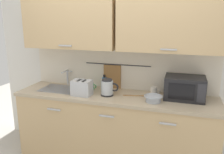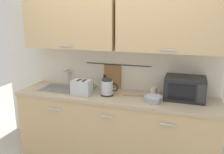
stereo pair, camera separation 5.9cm
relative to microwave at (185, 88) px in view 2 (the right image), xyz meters
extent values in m
cube|color=tan|center=(-0.84, -0.11, -0.61)|extent=(2.50, 0.60, 0.86)
cube|color=#B7B7BC|center=(-1.53, -0.42, -0.30)|extent=(0.18, 0.02, 0.02)
cube|color=#B7B7BC|center=(-0.84, -0.42, -0.30)|extent=(0.18, 0.02, 0.02)
cube|color=#B7B7BC|center=(-0.15, -0.42, -0.30)|extent=(0.18, 0.02, 0.02)
cube|color=tan|center=(-0.84, -0.11, -0.16)|extent=(2.53, 0.63, 0.04)
cube|color=#9EA0A5|center=(-1.62, -0.09, -0.18)|extent=(0.52, 0.38, 0.09)
cube|color=silver|center=(-0.84, 0.22, 0.21)|extent=(3.70, 0.06, 2.50)
cube|color=beige|center=(-0.84, 0.19, 0.14)|extent=(2.50, 0.01, 0.55)
cube|color=tan|center=(-1.47, 0.03, 0.77)|extent=(1.23, 0.33, 0.70)
cube|color=#B7B7BC|center=(-1.47, -0.15, 0.47)|extent=(0.18, 0.01, 0.02)
cube|color=tan|center=(-0.20, 0.03, 0.77)|extent=(1.23, 0.33, 0.70)
cube|color=#B7B7BC|center=(-0.20, -0.15, 0.47)|extent=(0.18, 0.01, 0.02)
cylinder|color=#333338|center=(-0.88, 0.17, 0.19)|extent=(0.90, 0.01, 0.01)
cube|color=olive|center=(-0.95, 0.17, 0.01)|extent=(0.24, 0.02, 0.34)
cylinder|color=#B2B5BA|center=(-1.62, 0.14, -0.03)|extent=(0.03, 0.03, 0.22)
cylinder|color=#B2B5BA|center=(-1.62, 0.06, 0.07)|extent=(0.02, 0.16, 0.02)
cube|color=#B2B5BA|center=(-1.58, 0.14, 0.06)|extent=(0.07, 0.02, 0.01)
cube|color=black|center=(0.00, 0.00, 0.00)|extent=(0.46, 0.34, 0.27)
cube|color=black|center=(-0.04, -0.17, 0.00)|extent=(0.29, 0.01, 0.18)
cube|color=#2D2D33|center=(0.18, -0.17, 0.00)|extent=(0.09, 0.01, 0.21)
cylinder|color=black|center=(-0.92, -0.15, -0.13)|extent=(0.16, 0.16, 0.02)
cylinder|color=#B2B7BC|center=(-0.92, -0.15, -0.03)|extent=(0.15, 0.15, 0.17)
cylinder|color=#262628|center=(-0.92, -0.15, 0.06)|extent=(0.13, 0.13, 0.02)
torus|color=black|center=(-0.83, -0.15, -0.02)|extent=(0.11, 0.02, 0.11)
cylinder|color=#3F8CD8|center=(-1.04, 0.10, -0.06)|extent=(0.06, 0.06, 0.16)
cylinder|color=black|center=(-1.04, 0.10, 0.04)|extent=(0.03, 0.03, 0.04)
cylinder|color=green|center=(-1.20, 0.01, -0.09)|extent=(0.08, 0.08, 0.09)
torus|color=green|center=(-1.15, 0.01, -0.09)|extent=(0.06, 0.01, 0.06)
cylinder|color=#A5ADB7|center=(-0.34, -0.22, -0.10)|extent=(0.17, 0.17, 0.07)
torus|color=#A5ADB7|center=(-0.34, -0.22, -0.07)|extent=(0.21, 0.21, 0.01)
cube|color=#B7BABF|center=(-1.22, -0.24, -0.04)|extent=(0.24, 0.17, 0.19)
cube|color=black|center=(-1.26, -0.24, 0.05)|extent=(0.03, 0.12, 0.01)
cube|color=black|center=(-1.19, -0.24, 0.05)|extent=(0.03, 0.12, 0.01)
cube|color=black|center=(-1.35, -0.24, -0.01)|extent=(0.02, 0.02, 0.02)
cylinder|color=silver|center=(-0.37, 0.07, -0.09)|extent=(0.08, 0.08, 0.09)
torus|color=silver|center=(-0.32, 0.07, -0.09)|extent=(0.06, 0.01, 0.06)
cube|color=#9E7042|center=(-0.62, -0.09, -0.13)|extent=(0.22, 0.06, 0.01)
ellipsoid|color=#9E7042|center=(-0.49, -0.06, -0.13)|extent=(0.07, 0.05, 0.01)
camera|label=1|loc=(-0.04, -2.79, 0.80)|focal=37.48mm
camera|label=2|loc=(0.01, -2.77, 0.80)|focal=37.48mm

